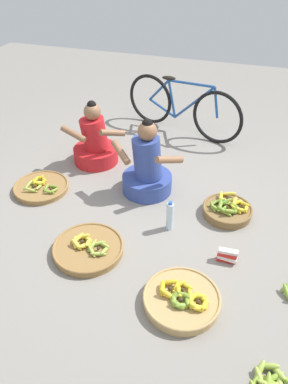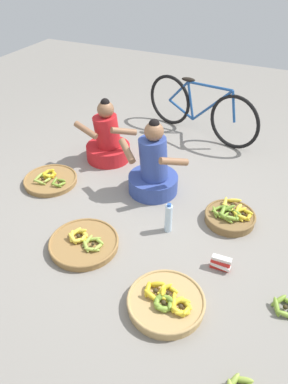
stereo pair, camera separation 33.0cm
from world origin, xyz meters
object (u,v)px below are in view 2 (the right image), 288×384
(banana_basket_back_center, at_px, (84,243))
(banana_basket_back_right, at_px, (50,180))
(vendor_woman_front, at_px, (153,169))
(banana_basket_mid_right, at_px, (166,302))
(bicycle_leaning, at_px, (200,109))
(banana_basket_front_center, at_px, (230,216))
(packet_carton_stack, at_px, (221,263))
(water_bottle, at_px, (169,218))
(loose_bananas_near_vendor, at_px, (285,306))
(vendor_woman_behind, at_px, (108,141))

(banana_basket_back_center, bearing_deg, banana_basket_back_right, 141.66)
(vendor_woman_front, bearing_deg, banana_basket_back_right, -162.53)
(banana_basket_back_right, bearing_deg, banana_basket_back_center, -38.34)
(banana_basket_mid_right, bearing_deg, bicycle_leaning, 103.42)
(vendor_woman_front, xyz_separation_m, banana_basket_mid_right, (0.68, -1.30, -0.21))
(banana_basket_front_center, distance_m, packet_carton_stack, 0.63)
(packet_carton_stack, bearing_deg, banana_basket_back_right, 168.01)
(banana_basket_front_center, relative_size, packet_carton_stack, 2.83)
(banana_basket_front_center, xyz_separation_m, water_bottle, (-0.49, -0.37, 0.09))
(packet_carton_stack, bearing_deg, loose_bananas_near_vendor, -19.22)
(banana_basket_mid_right, xyz_separation_m, banana_basket_front_center, (0.19, 1.15, 0.01))
(vendor_woman_front, bearing_deg, banana_basket_back_center, -101.63)
(banana_basket_mid_right, distance_m, loose_bananas_near_vendor, 0.88)
(water_bottle, bearing_deg, vendor_woman_behind, 141.75)
(vendor_woman_front, relative_size, banana_basket_back_center, 1.34)
(banana_basket_back_center, relative_size, banana_basket_front_center, 1.28)
(bicycle_leaning, distance_m, banana_basket_front_center, 1.82)
(banana_basket_front_center, relative_size, water_bottle, 1.55)
(loose_bananas_near_vendor, bearing_deg, banana_basket_mid_right, -156.68)
(banana_basket_back_right, bearing_deg, loose_bananas_near_vendor, -13.55)
(bicycle_leaning, xyz_separation_m, loose_bananas_near_vendor, (1.46, -2.39, -0.33))
(banana_basket_mid_right, bearing_deg, banana_basket_back_center, 162.59)
(banana_basket_front_center, height_order, water_bottle, water_bottle)
(vendor_woman_front, relative_size, packet_carton_stack, 4.85)
(banana_basket_mid_right, relative_size, water_bottle, 1.88)
(banana_basket_back_center, xyz_separation_m, loose_bananas_near_vendor, (1.70, 0.07, -0.01))
(banana_basket_back_right, height_order, water_bottle, water_bottle)
(vendor_woman_behind, distance_m, loose_bananas_near_vendor, 2.61)
(bicycle_leaning, xyz_separation_m, banana_basket_back_right, (-1.10, -1.77, -0.32))
(vendor_woman_front, xyz_separation_m, water_bottle, (0.38, -0.52, -0.12))
(banana_basket_back_center, relative_size, loose_bananas_near_vendor, 2.84)
(bicycle_leaning, distance_m, banana_basket_back_center, 2.49)
(banana_basket_back_right, xyz_separation_m, banana_basket_back_center, (0.87, -0.68, 0.00))
(banana_basket_mid_right, bearing_deg, loose_bananas_near_vendor, 23.32)
(bicycle_leaning, bearing_deg, packet_carton_stack, -67.38)
(banana_basket_mid_right, distance_m, packet_carton_stack, 0.60)
(vendor_woman_behind, bearing_deg, water_bottle, -38.25)
(bicycle_leaning, height_order, banana_basket_front_center, bicycle_leaning)
(loose_bananas_near_vendor, height_order, water_bottle, water_bottle)
(loose_bananas_near_vendor, xyz_separation_m, packet_carton_stack, (-0.54, 0.19, 0.03))
(vendor_woman_behind, xyz_separation_m, bicycle_leaning, (0.78, 1.06, 0.12))
(banana_basket_front_center, xyz_separation_m, loose_bananas_near_vendor, (0.62, -0.81, -0.03))
(vendor_woman_behind, xyz_separation_m, loose_bananas_near_vendor, (2.24, -1.33, -0.21))
(bicycle_leaning, bearing_deg, water_bottle, -79.74)
(vendor_woman_front, distance_m, bicycle_leaning, 1.44)
(vendor_woman_behind, height_order, banana_basket_mid_right, vendor_woman_behind)
(vendor_woman_front, xyz_separation_m, banana_basket_back_right, (-1.08, -0.34, -0.23))
(vendor_woman_behind, relative_size, banana_basket_back_right, 1.31)
(vendor_woman_behind, bearing_deg, loose_bananas_near_vendor, -30.79)
(loose_bananas_near_vendor, bearing_deg, banana_basket_front_center, 127.43)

